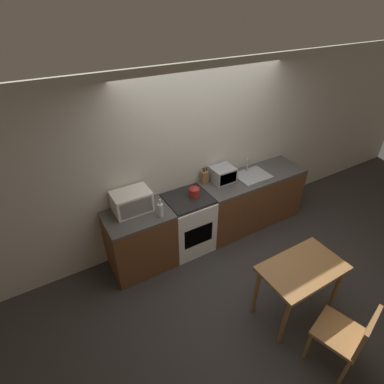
# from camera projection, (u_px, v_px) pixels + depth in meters

# --- Properties ---
(ground_plane) EXTENTS (16.00, 16.00, 0.00)m
(ground_plane) POSITION_uv_depth(u_px,v_px,m) (246.00, 272.00, 4.23)
(ground_plane) COLOR #33302D
(wall_back) EXTENTS (10.00, 0.06, 2.60)m
(wall_back) POSITION_uv_depth(u_px,v_px,m) (202.00, 155.00, 4.39)
(wall_back) COLOR beige
(wall_back) RESTS_ON ground_plane
(counter_left_run) EXTENTS (0.87, 0.62, 0.90)m
(counter_left_run) POSITION_uv_depth(u_px,v_px,m) (140.00, 240.00, 4.12)
(counter_left_run) COLOR brown
(counter_left_run) RESTS_ON ground_plane
(counter_right_run) EXTENTS (1.76, 0.62, 0.90)m
(counter_right_run) POSITION_uv_depth(u_px,v_px,m) (251.00, 199.00, 4.94)
(counter_right_run) COLOR brown
(counter_right_run) RESTS_ON ground_plane
(stove_range) EXTENTS (0.64, 0.62, 0.90)m
(stove_range) POSITION_uv_depth(u_px,v_px,m) (188.00, 223.00, 4.43)
(stove_range) COLOR silver
(stove_range) RESTS_ON ground_plane
(kettle) EXTENTS (0.15, 0.15, 0.21)m
(kettle) POSITION_uv_depth(u_px,v_px,m) (194.00, 191.00, 4.17)
(kettle) COLOR maroon
(kettle) RESTS_ON stove_range
(microwave) EXTENTS (0.49, 0.34, 0.28)m
(microwave) POSITION_uv_depth(u_px,v_px,m) (132.00, 201.00, 3.87)
(microwave) COLOR silver
(microwave) RESTS_ON counter_left_run
(bottle) EXTENTS (0.07, 0.07, 0.25)m
(bottle) POSITION_uv_depth(u_px,v_px,m) (161.00, 210.00, 3.79)
(bottle) COLOR silver
(bottle) RESTS_ON counter_left_run
(knife_block) EXTENTS (0.10, 0.09, 0.26)m
(knife_block) POSITION_uv_depth(u_px,v_px,m) (204.00, 177.00, 4.47)
(knife_block) COLOR brown
(knife_block) RESTS_ON counter_right_run
(toaster_oven) EXTENTS (0.34, 0.30, 0.22)m
(toaster_oven) POSITION_uv_depth(u_px,v_px,m) (223.00, 174.00, 4.51)
(toaster_oven) COLOR #999BA0
(toaster_oven) RESTS_ON counter_right_run
(sink_basin) EXTENTS (0.53, 0.42, 0.24)m
(sink_basin) POSITION_uv_depth(u_px,v_px,m) (252.00, 175.00, 4.67)
(sink_basin) COLOR #999BA0
(sink_basin) RESTS_ON counter_right_run
(dining_table) EXTENTS (0.95, 0.58, 0.76)m
(dining_table) POSITION_uv_depth(u_px,v_px,m) (301.00, 274.00, 3.37)
(dining_table) COLOR brown
(dining_table) RESTS_ON ground_plane
(dining_chair) EXTENTS (0.54, 0.54, 0.87)m
(dining_chair) POSITION_uv_depth(u_px,v_px,m) (348.00, 334.00, 2.93)
(dining_chair) COLOR brown
(dining_chair) RESTS_ON ground_plane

